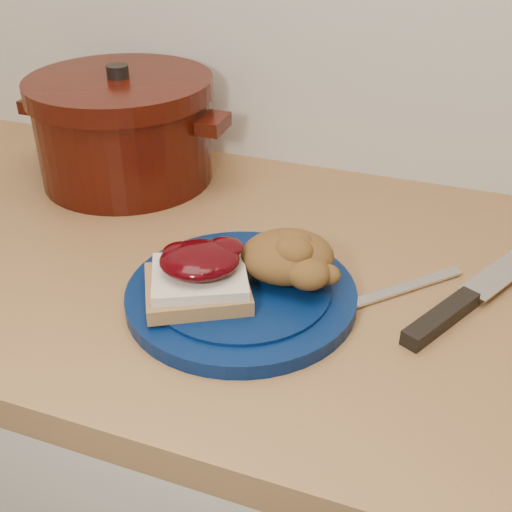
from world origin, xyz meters
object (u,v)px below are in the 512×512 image
(plate, at_px, (241,295))
(chef_knife, at_px, (463,302))
(dutch_oven, at_px, (124,129))
(pepper_grinder, at_px, (91,134))
(butter_knife, at_px, (395,290))

(plate, height_order, chef_knife, same)
(dutch_oven, height_order, pepper_grinder, dutch_oven)
(plate, relative_size, chef_knife, 0.88)
(plate, height_order, dutch_oven, dutch_oven)
(chef_knife, xyz_separation_m, butter_knife, (-0.07, 0.00, -0.01))
(dutch_oven, bearing_deg, plate, -40.84)
(chef_knife, bearing_deg, pepper_grinder, 99.50)
(chef_knife, height_order, dutch_oven, dutch_oven)
(plate, height_order, pepper_grinder, pepper_grinder)
(chef_knife, xyz_separation_m, dutch_oven, (-0.51, 0.17, 0.07))
(butter_knife, bearing_deg, chef_knife, -50.24)
(chef_knife, height_order, pepper_grinder, pepper_grinder)
(plate, distance_m, dutch_oven, 0.38)
(dutch_oven, xyz_separation_m, pepper_grinder, (-0.06, 0.01, -0.02))
(butter_knife, bearing_deg, plate, 158.45)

